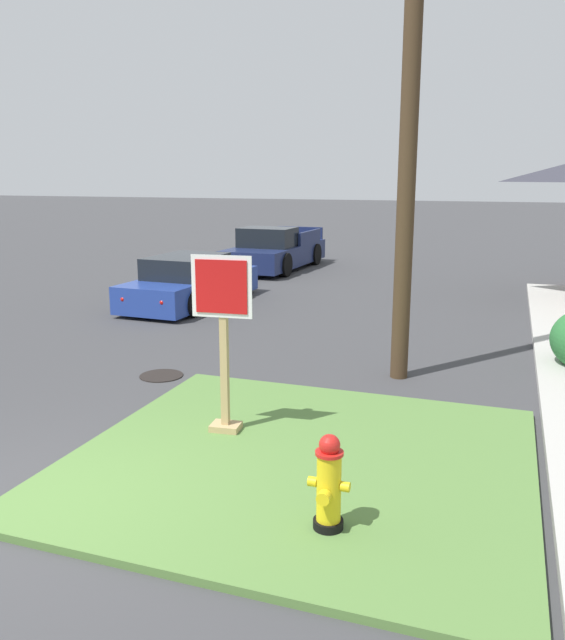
% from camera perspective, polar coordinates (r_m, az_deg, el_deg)
% --- Properties ---
extents(ground_plane, '(160.00, 160.00, 0.00)m').
position_cam_1_polar(ground_plane, '(6.95, -21.79, -15.50)').
color(ground_plane, '#3D3D3F').
extents(grass_corner_patch, '(5.04, 4.80, 0.08)m').
position_cam_1_polar(grass_corner_patch, '(7.43, 1.59, -12.30)').
color(grass_corner_patch, '#567F3D').
rests_on(grass_corner_patch, ground).
extents(fire_hydrant, '(0.38, 0.34, 0.89)m').
position_cam_1_polar(fire_hydrant, '(5.89, 4.12, -14.37)').
color(fire_hydrant, black).
rests_on(fire_hydrant, grass_corner_patch).
extents(stop_sign, '(0.74, 0.31, 2.19)m').
position_cam_1_polar(stop_sign, '(7.80, -5.24, -2.38)').
color(stop_sign, tan).
rests_on(stop_sign, grass_corner_patch).
extents(manhole_cover, '(0.70, 0.70, 0.02)m').
position_cam_1_polar(manhole_cover, '(10.63, -10.69, -4.87)').
color(manhole_cover, black).
rests_on(manhole_cover, ground).
extents(parked_sedan_blue, '(1.95, 4.51, 1.25)m').
position_cam_1_polar(parked_sedan_blue, '(16.31, -8.18, 3.27)').
color(parked_sedan_blue, '#233D93').
rests_on(parked_sedan_blue, ground).
extents(pickup_truck_navy, '(2.25, 5.14, 1.48)m').
position_cam_1_polar(pickup_truck_navy, '(22.26, -0.71, 6.10)').
color(pickup_truck_navy, '#19234C').
rests_on(pickup_truck_navy, ground).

